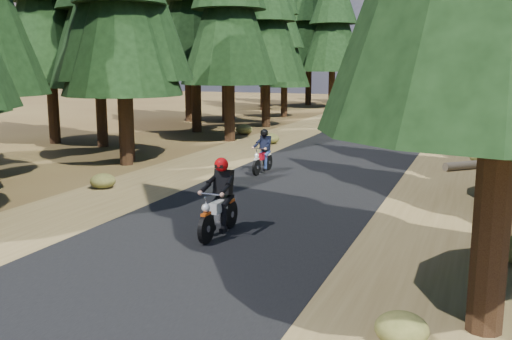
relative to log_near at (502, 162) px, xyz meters
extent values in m
plane|color=#442D18|center=(-6.25, -11.13, -0.16)|extent=(120.00, 120.00, 0.00)
cube|color=black|center=(-6.25, -6.13, -0.15)|extent=(6.00, 100.00, 0.01)
cube|color=brown|center=(-10.85, -6.13, -0.16)|extent=(3.20, 100.00, 0.01)
cube|color=brown|center=(-1.65, -6.13, -0.16)|extent=(3.20, 100.00, 0.01)
cylinder|color=black|center=(-0.60, -14.83, 2.76)|extent=(0.53, 0.53, 5.85)
cylinder|color=black|center=(-13.51, -4.95, 2.51)|extent=(0.51, 0.51, 5.34)
cone|color=black|center=(-13.51, -4.95, 5.85)|extent=(4.54, 4.54, 6.68)
cylinder|color=black|center=(-0.20, -6.64, 2.10)|extent=(0.48, 0.48, 4.52)
cylinder|color=black|center=(-13.96, -4.16, 3.05)|extent=(0.56, 0.56, 6.43)
cylinder|color=black|center=(-17.39, -1.19, 2.62)|extent=(0.52, 0.52, 5.56)
cone|color=black|center=(-17.39, -1.19, 6.10)|extent=(4.73, 4.73, 6.95)
cylinder|color=black|center=(-12.61, 2.77, 2.70)|extent=(0.53, 0.53, 5.72)
cone|color=black|center=(-12.61, 2.77, 6.27)|extent=(4.86, 4.86, 7.15)
cylinder|color=black|center=(-16.01, 5.72, 3.02)|extent=(0.55, 0.55, 6.37)
cone|color=black|center=(-16.01, 5.72, 7.00)|extent=(5.41, 5.41, 7.96)
cylinder|color=black|center=(-13.25, 9.63, 2.66)|extent=(0.53, 0.53, 5.64)
cone|color=black|center=(-13.25, 9.63, 6.18)|extent=(4.79, 4.79, 7.05)
cylinder|color=black|center=(-17.12, 12.09, 2.56)|extent=(0.52, 0.52, 5.45)
cone|color=black|center=(-17.12, 12.09, 5.97)|extent=(4.63, 4.63, 6.81)
cylinder|color=black|center=(-14.38, 16.33, 2.05)|extent=(0.48, 0.48, 4.42)
cone|color=black|center=(-14.38, 16.33, 4.81)|extent=(3.76, 3.76, 5.52)
cone|color=black|center=(-14.38, 16.33, 6.80)|extent=(2.87, 2.87, 3.98)
cylinder|color=black|center=(-18.05, 21.64, 2.21)|extent=(0.49, 0.49, 4.75)
cone|color=black|center=(-18.05, 21.64, 5.18)|extent=(4.04, 4.04, 5.93)
cone|color=black|center=(-18.05, 21.64, 7.32)|extent=(3.09, 3.09, 4.27)
cylinder|color=black|center=(-20.25, -1.13, 2.84)|extent=(0.54, 0.54, 6.00)
cone|color=black|center=(-20.25, -1.13, 6.59)|extent=(5.10, 5.10, 7.50)
cylinder|color=black|center=(-19.25, 10.87, 3.04)|extent=(0.56, 0.56, 6.40)
cone|color=black|center=(-19.25, 10.87, 7.04)|extent=(5.44, 5.44, 8.00)
cylinder|color=black|center=(-13.25, 25.87, 3.04)|extent=(0.56, 0.56, 6.40)
cone|color=black|center=(-13.25, 25.87, 7.04)|extent=(5.44, 5.44, 8.00)
cylinder|color=black|center=(0.75, 25.87, 2.84)|extent=(0.54, 0.54, 6.00)
cone|color=black|center=(0.75, 25.87, 6.59)|extent=(5.10, 5.10, 7.50)
cylinder|color=black|center=(-16.25, 28.87, 3.24)|extent=(0.57, 0.57, 6.80)
cone|color=black|center=(-16.25, 28.87, 7.49)|extent=(5.78, 5.78, 8.50)
cylinder|color=black|center=(-10.25, 31.87, 2.84)|extent=(0.54, 0.54, 6.00)
cone|color=black|center=(-10.25, 31.87, 6.59)|extent=(5.10, 5.10, 7.50)
cone|color=black|center=(-10.25, 31.87, 9.29)|extent=(3.90, 3.90, 5.40)
cylinder|color=black|center=(-2.25, 31.87, 3.04)|extent=(0.56, 0.56, 6.40)
cone|color=black|center=(-2.25, 31.87, 7.04)|extent=(5.44, 5.44, 8.00)
cylinder|color=black|center=(-6.25, 34.87, 3.24)|extent=(0.57, 0.57, 6.80)
cone|color=black|center=(-6.25, 34.87, 7.49)|extent=(5.78, 5.78, 8.50)
cylinder|color=black|center=(-19.25, 24.87, 2.64)|extent=(0.52, 0.52, 5.60)
cone|color=black|center=(-19.25, 24.87, 6.14)|extent=(4.76, 4.76, 7.00)
cone|color=black|center=(-19.25, 24.87, 8.66)|extent=(3.64, 3.64, 5.04)
cylinder|color=#4C4233|center=(0.00, 0.00, 0.00)|extent=(4.12, 3.99, 0.32)
ellipsoid|color=#474C1E|center=(-11.74, -8.84, 0.08)|extent=(0.79, 0.79, 0.47)
ellipsoid|color=#474C1E|center=(-1.66, -15.70, 0.07)|extent=(0.75, 0.75, 0.45)
ellipsoid|color=#474C1E|center=(-0.80, 0.48, 0.08)|extent=(0.79, 0.79, 0.47)
ellipsoid|color=#474C1E|center=(-13.00, 5.55, 0.12)|extent=(0.93, 0.93, 0.56)
ellipsoid|color=#474C1E|center=(-10.33, 2.48, 0.11)|extent=(0.89, 0.89, 0.54)
ellipsoid|color=#474C1E|center=(0.08, 11.13, 0.10)|extent=(0.87, 0.87, 0.52)
cube|color=black|center=(-6.21, -12.03, 1.04)|extent=(0.40, 0.24, 0.57)
sphere|color=#C2070A|center=(-6.21, -12.03, 1.46)|extent=(0.32, 0.32, 0.32)
cube|color=black|center=(-8.00, -4.60, 0.90)|extent=(0.35, 0.22, 0.50)
sphere|color=black|center=(-8.00, -4.60, 1.27)|extent=(0.29, 0.29, 0.28)
camera|label=1|loc=(-0.82, -23.29, 3.69)|focal=40.00mm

